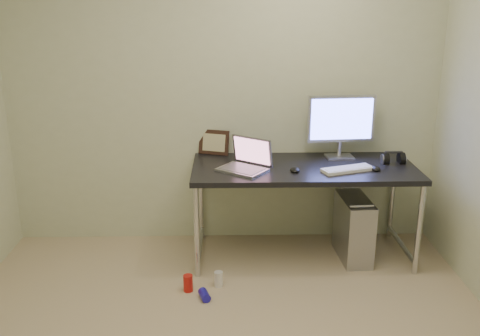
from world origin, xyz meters
name	(u,v)px	position (x,y,z in m)	size (l,w,h in m)	color
wall_back	(223,93)	(0.00, 1.75, 1.25)	(3.50, 0.02, 2.50)	beige
desk	(304,175)	(0.62, 1.38, 0.68)	(1.71, 0.75, 0.75)	black
tower_computer	(353,228)	(1.02, 1.32, 0.25)	(0.24, 0.49, 0.53)	#A6A7AB
cable_a	(339,194)	(0.97, 1.70, 0.40)	(0.01, 0.01, 0.70)	black
cable_b	(350,197)	(1.06, 1.68, 0.38)	(0.01, 0.01, 0.72)	black
can_red	(188,283)	(-0.25, 0.83, 0.06)	(0.07, 0.07, 0.12)	red
can_white	(219,279)	(-0.04, 0.89, 0.06)	(0.06, 0.06, 0.11)	white
can_blue	(204,295)	(-0.13, 0.72, 0.03)	(0.06, 0.06, 0.11)	#2119B4
laptop	(246,162)	(0.17, 1.31, 0.81)	(0.44, 0.42, 0.24)	#B3B4BB
monitor	(341,122)	(0.93, 1.60, 1.05)	(0.54, 0.17, 0.51)	#B3B4BB
keyboard	(347,169)	(0.93, 1.25, 0.76)	(0.39, 0.13, 0.02)	white
mouse_right	(376,167)	(1.14, 1.27, 0.77)	(0.07, 0.11, 0.04)	black
mouse_left	(295,169)	(0.53, 1.25, 0.77)	(0.07, 0.11, 0.04)	black
headphones	(393,159)	(1.32, 1.44, 0.78)	(0.17, 0.11, 0.12)	black
picture_frame	(214,142)	(-0.08, 1.72, 0.85)	(0.25, 0.03, 0.20)	black
webcam	(244,144)	(0.17, 1.68, 0.84)	(0.04, 0.03, 0.12)	silver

